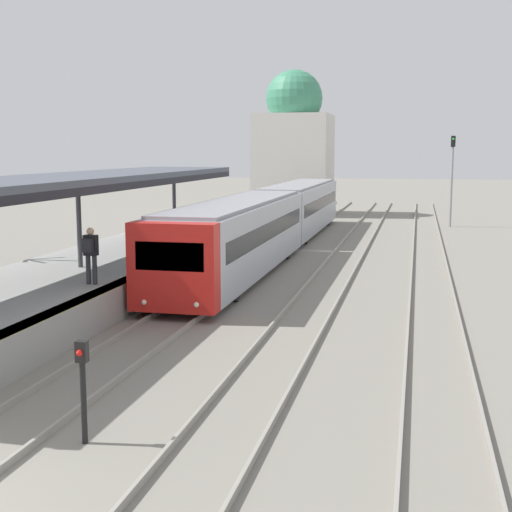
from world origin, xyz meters
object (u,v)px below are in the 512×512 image
person_on_platform (90,251)px  train_near (274,217)px  signal_mast_far (452,171)px  signal_post_near (83,380)px

person_on_platform → train_near: train_near is taller
train_near → signal_mast_far: 16.43m
person_on_platform → signal_post_near: bearing=-65.2°
signal_mast_far → signal_post_near: bearing=-101.3°
train_near → signal_post_near: train_near is taller
train_near → signal_mast_far: (8.94, 13.64, 1.96)m
signal_mast_far → train_near: bearing=-123.3°
signal_post_near → signal_mast_far: (7.47, 37.28, 2.51)m
signal_post_near → signal_mast_far: size_ratio=0.31×
train_near → signal_mast_far: bearing=56.7°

